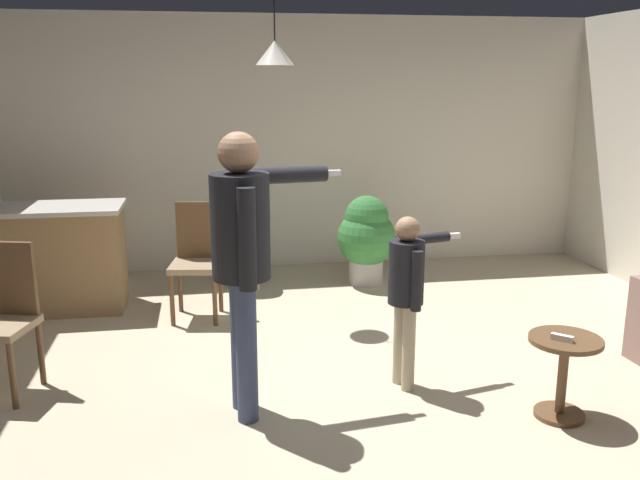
{
  "coord_description": "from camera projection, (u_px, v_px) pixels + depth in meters",
  "views": [
    {
      "loc": [
        -1.05,
        -4.15,
        2.05
      ],
      "look_at": [
        -0.34,
        0.16,
        1.0
      ],
      "focal_mm": 38.01,
      "sensor_mm": 36.0,
      "label": 1
    }
  ],
  "objects": [
    {
      "name": "dining_chair_near_wall",
      "position": [
        197.0,
        256.0,
        5.87
      ],
      "size": [
        0.48,
        0.48,
        1.0
      ],
      "rotation": [
        0.0,
        0.0,
        2.99
      ],
      "color": "brown",
      "rests_on": "ground"
    },
    {
      "name": "kitchen_counter",
      "position": [
        53.0,
        258.0,
        6.06
      ],
      "size": [
        1.26,
        0.66,
        0.95
      ],
      "color": "#99754C",
      "rests_on": "ground"
    },
    {
      "name": "ceiling_light_pendant",
      "position": [
        275.0,
        53.0,
        5.57
      ],
      "size": [
        0.32,
        0.32,
        0.55
      ],
      "color": "silver"
    },
    {
      "name": "ground",
      "position": [
        372.0,
        385.0,
        4.63
      ],
      "size": [
        7.68,
        7.68,
        0.0
      ],
      "primitive_type": "plane",
      "color": "beige"
    },
    {
      "name": "potted_plant_corner",
      "position": [
        246.0,
        252.0,
        6.66
      ],
      "size": [
        0.45,
        0.45,
        0.69
      ],
      "color": "#B7B2AD",
      "rests_on": "ground"
    },
    {
      "name": "wall_back",
      "position": [
        305.0,
        144.0,
        7.38
      ],
      "size": [
        6.4,
        0.1,
        2.7
      ],
      "primitive_type": "cube",
      "color": "silver",
      "rests_on": "ground"
    },
    {
      "name": "dining_chair_by_counter",
      "position": [
        2.0,
        313.0,
        4.44
      ],
      "size": [
        0.51,
        0.51,
        1.0
      ],
      "rotation": [
        0.0,
        0.0,
        2.88
      ],
      "color": "brown",
      "rests_on": "ground"
    },
    {
      "name": "person_child",
      "position": [
        407.0,
        283.0,
        4.46
      ],
      "size": [
        0.57,
        0.43,
        1.18
      ],
      "rotation": [
        0.0,
        0.0,
        -1.35
      ],
      "color": "tan",
      "rests_on": "ground"
    },
    {
      "name": "spare_remote_on_table",
      "position": [
        562.0,
        338.0,
        4.04
      ],
      "size": [
        0.12,
        0.12,
        0.04
      ],
      "primitive_type": "cube",
      "rotation": [
        0.0,
        0.0,
        0.81
      ],
      "color": "white",
      "rests_on": "side_table_by_couch"
    },
    {
      "name": "potted_plant_by_wall",
      "position": [
        366.0,
        236.0,
        6.82
      ],
      "size": [
        0.59,
        0.59,
        0.91
      ],
      "color": "#B7B2AD",
      "rests_on": "ground"
    },
    {
      "name": "person_adult",
      "position": [
        243.0,
        245.0,
        4.0
      ],
      "size": [
        0.83,
        0.58,
        1.75
      ],
      "rotation": [
        0.0,
        0.0,
        -1.44
      ],
      "color": "#384260",
      "rests_on": "ground"
    },
    {
      "name": "side_table_by_couch",
      "position": [
        563.0,
        367.0,
        4.13
      ],
      "size": [
        0.44,
        0.44,
        0.52
      ],
      "color": "brown",
      "rests_on": "ground"
    }
  ]
}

